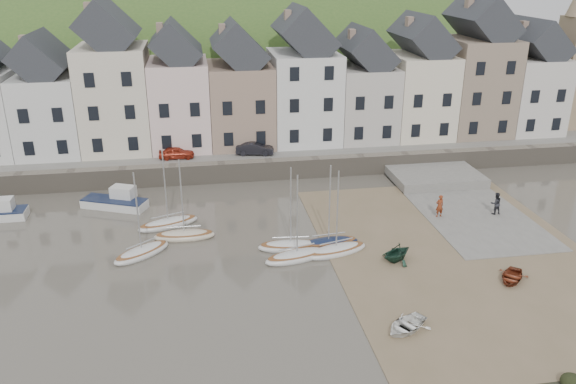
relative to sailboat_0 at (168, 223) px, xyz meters
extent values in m
plane|color=#484238|center=(8.97, -7.89, -0.26)|extent=(160.00, 160.00, 0.00)
cube|color=#385823|center=(8.97, 24.11, 0.49)|extent=(90.00, 30.00, 1.50)
cube|color=slate|center=(8.97, 12.61, 1.29)|extent=(70.00, 7.00, 0.10)
cube|color=slate|center=(8.97, 9.11, 0.64)|extent=(70.00, 1.20, 1.80)
cube|color=brown|center=(19.97, -7.89, -0.23)|extent=(18.00, 26.00, 0.06)
cube|color=slate|center=(23.97, 0.11, -0.20)|extent=(8.00, 18.00, 0.12)
ellipsoid|color=#385823|center=(3.97, 52.11, -18.26)|extent=(134.40, 84.00, 84.00)
cube|color=silver|center=(-11.08, 16.11, 4.99)|extent=(5.80, 8.00, 7.50)
cube|color=gray|center=(-12.53, 16.11, 11.66)|extent=(0.60, 0.90, 1.40)
cube|color=beige|center=(-4.93, 16.11, 6.24)|extent=(6.40, 8.00, 10.00)
cube|color=gray|center=(-6.53, 16.11, 14.46)|extent=(0.60, 0.90, 1.40)
cube|color=beige|center=(1.12, 16.11, 5.49)|extent=(5.60, 8.00, 8.50)
cube|color=gray|center=(-0.28, 16.11, 12.56)|extent=(0.60, 0.90, 1.40)
cube|color=gray|center=(7.07, 16.11, 5.24)|extent=(6.20, 8.00, 8.00)
cube|color=gray|center=(5.52, 16.11, 12.36)|extent=(0.60, 0.90, 1.40)
cube|color=silver|center=(13.52, 16.11, 5.74)|extent=(6.60, 8.00, 9.00)
cube|color=gray|center=(11.87, 16.11, 13.56)|extent=(0.60, 0.90, 1.40)
cube|color=#B8B1A8|center=(19.77, 16.11, 4.99)|extent=(5.80, 8.00, 7.50)
cube|color=gray|center=(18.32, 16.11, 11.66)|extent=(0.60, 0.90, 1.40)
cube|color=beige|center=(25.72, 16.11, 5.49)|extent=(6.00, 8.00, 8.50)
cube|color=gray|center=(24.22, 16.11, 12.76)|extent=(0.60, 0.90, 1.40)
cube|color=gray|center=(31.97, 16.11, 6.24)|extent=(6.40, 8.00, 10.00)
cube|color=gray|center=(30.37, 16.11, 14.46)|extent=(0.60, 0.90, 1.40)
cube|color=beige|center=(38.12, 16.11, 5.24)|extent=(5.80, 8.00, 8.00)
cube|color=gray|center=(36.67, 16.11, 12.16)|extent=(0.60, 0.90, 1.40)
cube|color=#997F60|center=(43.52, 16.11, 7.24)|extent=(3.50, 3.50, 12.00)
ellipsoid|color=silver|center=(0.00, 0.00, -0.06)|extent=(4.97, 3.09, 0.84)
ellipsoid|color=brown|center=(0.00, 0.00, 0.16)|extent=(4.56, 2.82, 0.20)
cylinder|color=#B2B5B7|center=(0.00, 0.00, 3.04)|extent=(0.10, 0.10, 5.60)
cylinder|color=#B2B5B7|center=(0.00, 0.00, 0.69)|extent=(2.47, 1.00, 0.08)
ellipsoid|color=silver|center=(-1.65, -4.51, -0.06)|extent=(4.33, 3.87, 0.84)
ellipsoid|color=brown|center=(-1.65, -4.51, 0.16)|extent=(3.97, 3.54, 0.20)
cylinder|color=#B2B5B7|center=(-1.65, -4.51, 3.04)|extent=(0.10, 0.10, 5.60)
cylinder|color=#B2B5B7|center=(-1.65, -4.51, 0.69)|extent=(1.92, 1.54, 0.08)
ellipsoid|color=beige|center=(1.24, -2.29, -0.06)|extent=(4.48, 1.62, 0.84)
ellipsoid|color=brown|center=(1.24, -2.29, 0.16)|extent=(4.12, 1.47, 0.20)
cylinder|color=#B2B5B7|center=(1.24, -2.29, 3.04)|extent=(0.10, 0.10, 5.60)
cylinder|color=#B2B5B7|center=(1.24, -2.29, 0.69)|extent=(2.45, 0.14, 0.08)
ellipsoid|color=silver|center=(8.80, -6.75, -0.06)|extent=(4.88, 2.61, 0.84)
ellipsoid|color=brown|center=(8.80, -6.75, 0.16)|extent=(4.49, 2.38, 0.20)
cylinder|color=#B2B5B7|center=(8.80, -6.75, 3.04)|extent=(0.10, 0.10, 5.60)
cylinder|color=#B2B5B7|center=(8.80, -6.75, 0.69)|extent=(2.50, 0.71, 0.08)
ellipsoid|color=silver|center=(8.62, -5.23, -0.06)|extent=(4.75, 1.92, 0.84)
ellipsoid|color=brown|center=(8.62, -5.23, 0.16)|extent=(4.37, 1.74, 0.20)
cylinder|color=#B2B5B7|center=(8.62, -5.23, 3.04)|extent=(0.10, 0.10, 5.60)
cylinder|color=#B2B5B7|center=(8.62, -5.23, 0.69)|extent=(2.54, 0.31, 0.08)
ellipsoid|color=#121C39|center=(11.34, -5.21, -0.06)|extent=(4.55, 1.93, 0.84)
ellipsoid|color=brown|center=(11.34, -5.21, 0.16)|extent=(4.18, 1.76, 0.20)
cylinder|color=#B2B5B7|center=(11.34, -5.21, 3.04)|extent=(0.10, 0.10, 5.60)
cylinder|color=#B2B5B7|center=(11.34, -5.21, 0.69)|extent=(2.43, 0.32, 0.08)
ellipsoid|color=silver|center=(11.61, -6.38, -0.06)|extent=(4.90, 2.68, 0.84)
ellipsoid|color=brown|center=(11.61, -6.38, 0.16)|extent=(4.50, 2.44, 0.20)
cylinder|color=#B2B5B7|center=(11.61, -6.38, 3.04)|extent=(0.10, 0.10, 5.60)
cylinder|color=#B2B5B7|center=(11.61, -6.38, 0.69)|extent=(2.50, 0.75, 0.08)
cube|color=silver|center=(-12.87, 3.52, 0.94)|extent=(1.81, 1.22, 1.00)
cube|color=silver|center=(-4.45, 4.36, 0.09)|extent=(5.59, 3.69, 0.70)
cube|color=#121C39|center=(-4.45, 4.36, 0.46)|extent=(5.51, 3.69, 0.08)
cube|color=silver|center=(-3.71, 4.68, 0.94)|extent=(2.20, 1.85, 1.00)
imported|color=white|center=(13.25, -15.73, 0.09)|extent=(3.44, 3.21, 0.58)
imported|color=#173427|center=(15.36, -8.13, 0.44)|extent=(3.13, 3.00, 1.28)
imported|color=maroon|center=(21.66, -11.79, 0.06)|extent=(3.05, 3.13, 0.53)
imported|color=maroon|center=(21.03, -1.83, 0.77)|extent=(0.72, 0.52, 1.82)
imported|color=#222328|center=(25.64, -2.07, 0.76)|extent=(0.92, 0.74, 1.81)
imported|color=#A02A17|center=(0.56, 11.61, 1.90)|extent=(3.31, 1.39, 1.12)
imported|color=black|center=(7.96, 11.61, 1.93)|extent=(3.77, 1.88, 1.19)
ellipsoid|color=black|center=(19.53, -21.30, -0.03)|extent=(1.15, 1.26, 0.75)
camera|label=1|loc=(2.62, -40.72, 18.55)|focal=35.83mm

